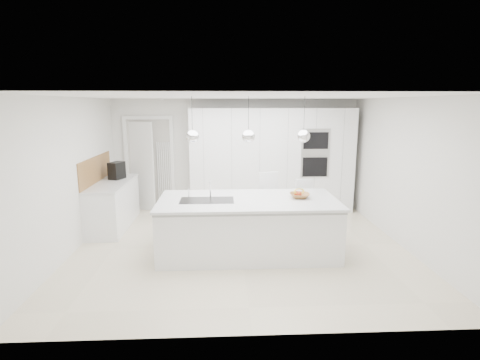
{
  "coord_description": "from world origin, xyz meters",
  "views": [
    {
      "loc": [
        -0.3,
        -6.01,
        2.38
      ],
      "look_at": [
        0.0,
        0.3,
        1.1
      ],
      "focal_mm": 28.0,
      "sensor_mm": 36.0,
      "label": 1
    }
  ],
  "objects_px": {
    "island_base": "(248,228)",
    "fruit_bowl": "(300,196)",
    "bar_stool_right": "(305,208)",
    "bar_stool_left": "(269,205)",
    "espresso_machine": "(117,171)"
  },
  "relations": [
    {
      "from": "bar_stool_left",
      "to": "island_base",
      "type": "bearing_deg",
      "value": -132.17
    },
    {
      "from": "espresso_machine",
      "to": "bar_stool_right",
      "type": "bearing_deg",
      "value": 7.21
    },
    {
      "from": "bar_stool_left",
      "to": "bar_stool_right",
      "type": "relative_size",
      "value": 1.14
    },
    {
      "from": "bar_stool_left",
      "to": "bar_stool_right",
      "type": "bearing_deg",
      "value": -12.33
    },
    {
      "from": "fruit_bowl",
      "to": "bar_stool_left",
      "type": "xyz_separation_m",
      "value": [
        -0.39,
        0.76,
        -0.36
      ]
    },
    {
      "from": "island_base",
      "to": "bar_stool_right",
      "type": "height_order",
      "value": "bar_stool_right"
    },
    {
      "from": "espresso_machine",
      "to": "island_base",
      "type": "bearing_deg",
      "value": -13.97
    },
    {
      "from": "bar_stool_right",
      "to": "bar_stool_left",
      "type": "bearing_deg",
      "value": 173.05
    },
    {
      "from": "island_base",
      "to": "bar_stool_right",
      "type": "distance_m",
      "value": 1.42
    },
    {
      "from": "island_base",
      "to": "fruit_bowl",
      "type": "bearing_deg",
      "value": 5.85
    },
    {
      "from": "fruit_bowl",
      "to": "espresso_machine",
      "type": "distance_m",
      "value": 3.79
    },
    {
      "from": "fruit_bowl",
      "to": "espresso_machine",
      "type": "relative_size",
      "value": 0.92
    },
    {
      "from": "bar_stool_left",
      "to": "bar_stool_right",
      "type": "xyz_separation_m",
      "value": [
        0.66,
        0.03,
        -0.07
      ]
    },
    {
      "from": "island_base",
      "to": "bar_stool_right",
      "type": "relative_size",
      "value": 2.76
    },
    {
      "from": "island_base",
      "to": "fruit_bowl",
      "type": "relative_size",
      "value": 8.81
    }
  ]
}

